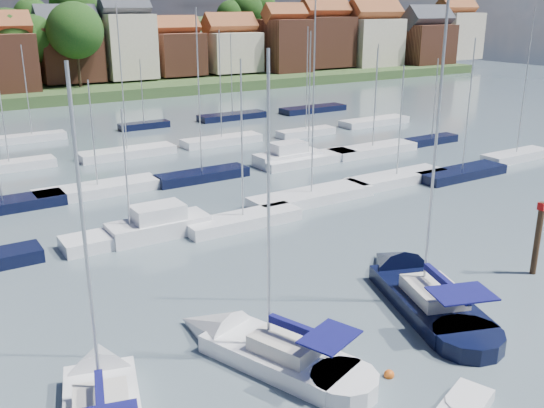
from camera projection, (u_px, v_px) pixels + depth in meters
ground at (133, 165)px, 61.02m from camera, size 260.00×260.00×0.00m
sailboat_left at (102, 402)px, 23.95m from camera, size 5.61×11.25×14.81m
sailboat_centre at (256, 348)px, 27.74m from camera, size 6.49×11.29×14.93m
sailboat_navy at (413, 288)px, 33.67m from camera, size 7.41×13.19×17.66m
tender at (463, 408)px, 23.73m from camera, size 3.44×2.45×0.68m
timber_piling at (535, 252)px, 35.88m from camera, size 0.40×0.40×6.74m
buoy_c at (389, 377)px, 26.18m from camera, size 0.45×0.45×0.45m
buoy_d at (488, 351)px, 28.10m from camera, size 0.49×0.49×0.49m
buoy_e at (416, 273)px, 36.31m from camera, size 0.44×0.44×0.44m
marina_field at (169, 169)px, 57.95m from camera, size 79.62×41.41×15.93m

